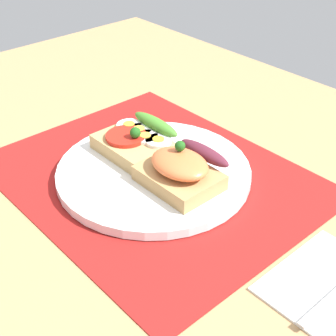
{
  "coord_description": "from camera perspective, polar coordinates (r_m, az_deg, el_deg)",
  "views": [
    {
      "loc": [
        43.93,
        -36.68,
        39.98
      ],
      "look_at": [
        3.0,
        0.0,
        3.13
      ],
      "focal_mm": 52.97,
      "sensor_mm": 36.0,
      "label": 1
    }
  ],
  "objects": [
    {
      "name": "ground_plane",
      "position": [
        0.71,
        -1.62,
        -2.17
      ],
      "size": [
        120.0,
        90.0,
        3.2
      ],
      "primitive_type": "cube",
      "color": "tan"
    },
    {
      "name": "placemat",
      "position": [
        0.7,
        -1.65,
        -1.01
      ],
      "size": [
        43.53,
        35.26,
        0.3
      ],
      "primitive_type": "cube",
      "color": "maroon",
      "rests_on": "ground_plane"
    },
    {
      "name": "plate",
      "position": [
        0.69,
        -1.66,
        -0.46
      ],
      "size": [
        27.08,
        27.08,
        1.33
      ],
      "primitive_type": "cylinder",
      "color": "white",
      "rests_on": "placemat"
    },
    {
      "name": "sandwich_egg_tomato",
      "position": [
        0.72,
        -3.65,
        3.17
      ],
      "size": [
        10.54,
        9.41,
        4.35
      ],
      "color": "tan",
      "rests_on": "plate"
    },
    {
      "name": "sandwich_salmon",
      "position": [
        0.65,
        1.75,
        -0.11
      ],
      "size": [
        10.28,
        9.4,
        5.94
      ],
      "color": "tan",
      "rests_on": "plate"
    }
  ]
}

